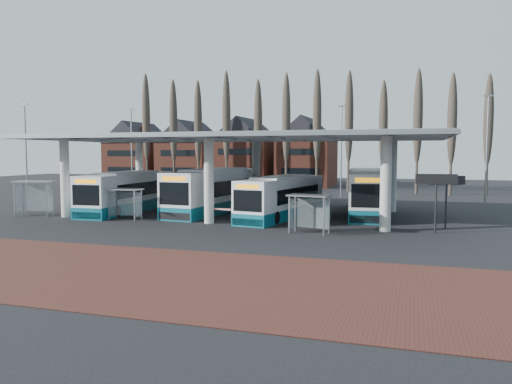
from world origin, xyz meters
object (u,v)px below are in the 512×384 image
(shelter_0, at_px, (35,190))
(shelter_2, at_px, (310,205))
(bus_1, at_px, (216,191))
(shelter_1, at_px, (126,197))
(bus_3, at_px, (366,193))
(bus_0, at_px, (128,193))
(bus_2, at_px, (283,198))

(shelter_0, xyz_separation_m, shelter_2, (22.36, -2.03, -0.26))
(bus_1, height_order, shelter_0, bus_1)
(shelter_1, bearing_deg, bus_3, 29.30)
(bus_0, xyz_separation_m, bus_1, (7.21, 1.88, 0.13))
(bus_0, height_order, shelter_1, bus_0)
(shelter_1, relative_size, shelter_2, 0.92)
(bus_3, bearing_deg, shelter_0, -166.29)
(bus_0, distance_m, bus_2, 13.53)
(bus_1, bearing_deg, shelter_0, -146.86)
(bus_1, height_order, bus_2, bus_1)
(shelter_1, bearing_deg, bus_2, 24.83)
(bus_1, height_order, bus_3, bus_1)
(bus_0, xyz_separation_m, shelter_0, (-5.35, -4.91, 0.42))
(bus_1, xyz_separation_m, shelter_2, (9.81, -8.82, 0.02))
(bus_2, relative_size, shelter_0, 3.61)
(bus_1, xyz_separation_m, shelter_0, (-12.55, -6.79, 0.29))
(bus_0, bearing_deg, shelter_2, -24.36)
(bus_0, height_order, bus_3, bus_3)
(bus_2, relative_size, bus_3, 0.88)
(bus_2, bearing_deg, shelter_0, -156.21)
(bus_2, xyz_separation_m, shelter_0, (-18.88, -4.86, 0.50))
(bus_3, relative_size, shelter_2, 4.84)
(bus_1, bearing_deg, bus_2, -12.25)
(bus_1, bearing_deg, shelter_2, -37.22)
(bus_3, xyz_separation_m, shelter_1, (-16.61, -9.16, -0.01))
(shelter_1, bearing_deg, bus_1, 57.62)
(bus_3, bearing_deg, shelter_2, -108.84)
(bus_2, height_order, shelter_0, bus_2)
(shelter_0, height_order, shelter_1, shelter_0)
(bus_0, bearing_deg, shelter_1, -62.15)
(bus_0, relative_size, bus_2, 1.04)
(bus_2, bearing_deg, shelter_1, -146.23)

